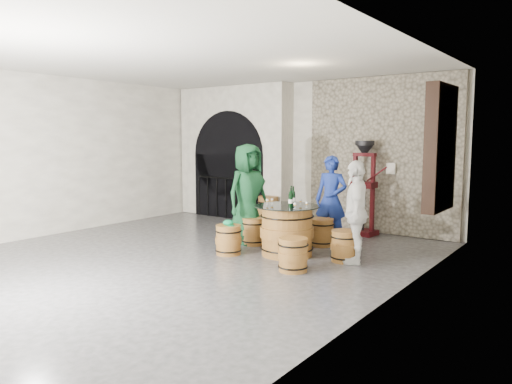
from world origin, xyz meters
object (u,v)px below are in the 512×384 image
Objects in this scene: corking_press at (364,180)px; barrel_stool_far at (322,232)px; wine_bottle_left at (291,197)px; wine_bottle_center at (291,199)px; person_blue at (331,200)px; side_barrel at (268,211)px; barrel_table at (287,231)px; barrel_stool_left at (253,231)px; barrel_stool_near_right at (293,255)px; person_green at (248,194)px; wine_bottle_right at (293,198)px; person_white at (356,212)px; barrel_stool_near_left at (228,240)px; barrel_stool_right at (345,246)px.

barrel_stool_far is at bearing -92.41° from corking_press.
wine_bottle_left is 0.28m from wine_bottle_center.
person_blue is (0.04, 0.27, 0.57)m from barrel_stool_far.
barrel_stool_far is 1.63m from corking_press.
corking_press is (2.19, 0.21, 0.79)m from side_barrel.
barrel_stool_far is at bearing 82.44° from barrel_table.
barrel_stool_left is 1.54× the size of wine_bottle_center.
barrel_table is 2.19× the size of barrel_stool_far.
corking_press is (-0.28, 3.13, 0.86)m from barrel_stool_near_right.
person_green is 1.16m from wine_bottle_left.
person_green reaches higher than barrel_table.
wine_bottle_left is 2.28m from corking_press.
person_green reaches higher than side_barrel.
person_green reaches higher than person_blue.
wine_bottle_right is at bearing 111.44° from wine_bottle_center.
person_white is at bearing 11.17° from barrel_table.
corking_press reaches higher than side_barrel.
person_white is (0.52, 1.00, 0.56)m from barrel_stool_near_right.
person_green reaches higher than person_white.
corking_press is at bearing 58.30° from barrel_stool_left.
corking_press is at bearing 5.60° from side_barrel.
barrel_stool_far is 0.78× the size of side_barrel.
wine_bottle_right reaches higher than barrel_stool_left.
person_blue is 5.05× the size of wine_bottle_right.
side_barrel is (-0.76, 1.76, -0.61)m from person_green.
barrel_stool_near_left is at bearing -106.13° from corking_press.
barrel_stool_right is at bearing 69.56° from barrel_stool_near_right.
person_blue is 5.05× the size of wine_bottle_center.
wine_bottle_left is at bearing 120.74° from wine_bottle_center.
person_green is (-1.71, 1.15, 0.68)m from barrel_stool_near_right.
wine_bottle_right is at bearing -105.39° from person_white.
barrel_stool_right is at bearing -43.19° from barrel_stool_far.
corking_press reaches higher than barrel_stool_near_left.
person_white is at bearing -32.53° from side_barrel.
barrel_stool_left is at bearing 161.25° from barrel_table.
barrel_stool_near_right is at bearing -35.40° from barrel_stool_left.
side_barrel is (-0.93, 1.82, 0.07)m from barrel_stool_left.
barrel_stool_right is 0.26× the size of corking_press.
person_white is (1.96, 0.76, 0.56)m from barrel_stool_near_left.
barrel_stool_near_left is 0.31× the size of person_white.
person_green reaches higher than barrel_stool_near_right.
side_barrel is (-1.88, 2.04, -0.65)m from wine_bottle_left.
barrel_stool_near_left is 0.31× the size of person_blue.
side_barrel is at bearing 130.35° from barrel_stool_near_right.
barrel_stool_right is 1.03m from barrel_stool_near_right.
barrel_table reaches higher than side_barrel.
wine_bottle_right reaches higher than barrel_stool_near_left.
person_blue is 0.86× the size of corking_press.
side_barrel is at bearing 133.22° from wine_bottle_right.
wine_bottle_left is 1.00× the size of wine_bottle_right.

